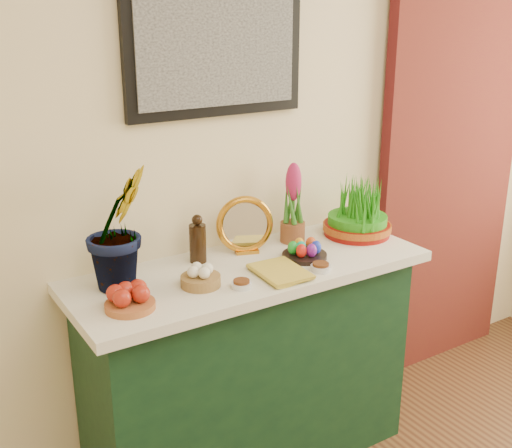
% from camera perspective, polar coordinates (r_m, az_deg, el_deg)
% --- Properties ---
extents(sideboard, '(1.30, 0.45, 0.85)m').
position_cam_1_polar(sideboard, '(2.67, -0.59, -12.90)').
color(sideboard, '#13361B').
rests_on(sideboard, ground).
extents(tablecloth, '(1.40, 0.55, 0.04)m').
position_cam_1_polar(tablecloth, '(2.47, -0.62, -4.08)').
color(tablecloth, silver).
rests_on(tablecloth, sideboard).
extents(hyacinth_green, '(0.35, 0.32, 0.58)m').
position_cam_1_polar(hyacinth_green, '(2.23, -12.21, 1.38)').
color(hyacinth_green, '#317623').
rests_on(hyacinth_green, tablecloth).
extents(apple_bowl, '(0.21, 0.21, 0.08)m').
position_cam_1_polar(apple_bowl, '(2.14, -11.17, -6.56)').
color(apple_bowl, '#A2562B').
rests_on(apple_bowl, tablecloth).
extents(garlic_basket, '(0.18, 0.18, 0.08)m').
position_cam_1_polar(garlic_basket, '(2.28, -4.95, -4.73)').
color(garlic_basket, olive).
rests_on(garlic_basket, tablecloth).
extents(vinegar_cruet, '(0.07, 0.07, 0.19)m').
position_cam_1_polar(vinegar_cruet, '(2.47, -5.20, -1.52)').
color(vinegar_cruet, black).
rests_on(vinegar_cruet, tablecloth).
extents(mirror, '(0.24, 0.13, 0.23)m').
position_cam_1_polar(mirror, '(2.55, -0.99, -0.13)').
color(mirror, '#C28121').
rests_on(mirror, tablecloth).
extents(book, '(0.17, 0.23, 0.03)m').
position_cam_1_polar(book, '(2.33, 0.40, -4.62)').
color(book, gold).
rests_on(book, tablecloth).
extents(spice_dish_left, '(0.07, 0.07, 0.03)m').
position_cam_1_polar(spice_dish_left, '(2.26, -1.30, -5.36)').
color(spice_dish_left, silver).
rests_on(spice_dish_left, tablecloth).
extents(spice_dish_right, '(0.08, 0.08, 0.03)m').
position_cam_1_polar(spice_dish_right, '(2.42, 5.77, -3.83)').
color(spice_dish_right, silver).
rests_on(spice_dish_right, tablecloth).
extents(egg_plate, '(0.18, 0.18, 0.07)m').
position_cam_1_polar(egg_plate, '(2.52, 4.35, -2.42)').
color(egg_plate, black).
rests_on(egg_plate, tablecloth).
extents(hyacinth_pink, '(0.10, 0.10, 0.34)m').
position_cam_1_polar(hyacinth_pink, '(2.66, 3.31, 1.54)').
color(hyacinth_pink, brown).
rests_on(hyacinth_pink, tablecloth).
extents(wheatgrass_sabzeh, '(0.29, 0.29, 0.24)m').
position_cam_1_polar(wheatgrass_sabzeh, '(2.78, 9.03, 1.10)').
color(wheatgrass_sabzeh, maroon).
rests_on(wheatgrass_sabzeh, tablecloth).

